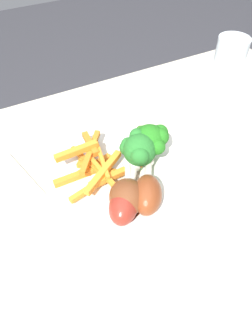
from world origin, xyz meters
The scene contains 11 objects.
ground_plane centered at (0.00, 0.00, 0.00)m, with size 6.00×6.00×0.00m, color #333338.
dining_table centered at (0.00, 0.00, 0.62)m, with size 1.17×0.66×0.73m.
dinner_plate centered at (-0.04, -0.01, 0.74)m, with size 0.28×0.28×0.01m, color white.
broccoli_floret_front centered at (-0.07, -0.02, 0.79)m, with size 0.06×0.07×0.07m.
broccoli_floret_middle centered at (-0.10, -0.03, 0.79)m, with size 0.07×0.07×0.08m.
broccoli_floret_back centered at (-0.09, -0.04, 0.79)m, with size 0.05×0.05×0.06m.
carrot_fries_pile centered at (0.01, -0.05, 0.76)m, with size 0.15×0.14×0.04m.
chicken_drumstick_near centered at (-0.01, 0.05, 0.77)m, with size 0.10×0.12×0.04m.
chicken_drumstick_far centered at (-0.04, 0.05, 0.77)m, with size 0.09×0.12×0.05m.
chicken_drumstick_extra centered at (-0.01, 0.04, 0.77)m, with size 0.09×0.12×0.05m.
water_glass centered at (-0.37, -0.15, 0.80)m, with size 0.07×0.07×0.13m, color silver.
Camera 1 is at (0.12, 0.30, 1.15)m, focal length 32.68 mm.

